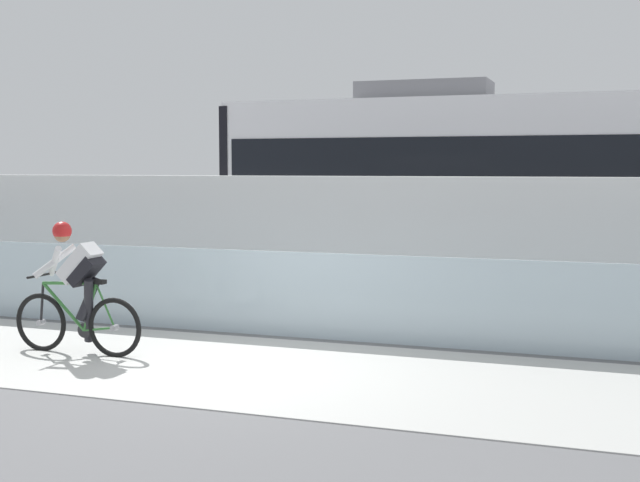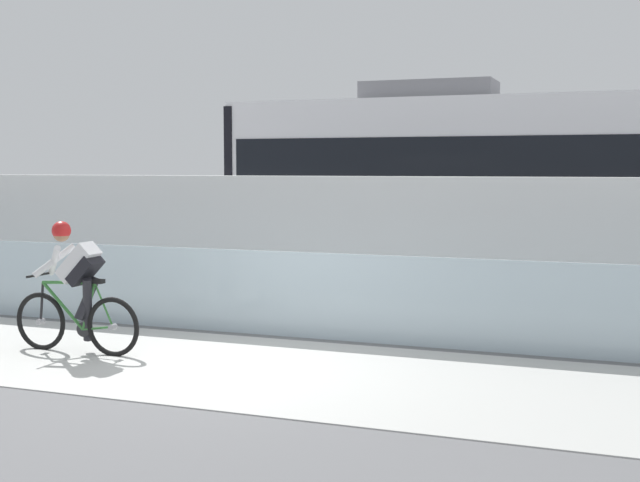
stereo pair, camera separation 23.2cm
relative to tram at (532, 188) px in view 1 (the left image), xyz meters
The scene contains 8 objects.
ground_plane 7.56m from the tram, 110.59° to the right, with size 200.00×200.00×0.00m, color slate.
bike_path_deck 7.56m from the tram, 110.59° to the right, with size 32.00×3.20×0.01m, color beige.
glass_parapet 5.78m from the tram, 117.23° to the right, with size 32.00×0.05×1.14m, color silver.
concrete_barrier_wall 4.19m from the tram, 128.81° to the right, with size 32.00×0.36×2.12m, color white.
tram_rail_near 3.27m from the tram, 164.42° to the right, with size 32.00×0.08×0.01m, color #595654.
tram_rail_far 3.27m from the tram, 164.42° to the left, with size 32.00×0.08×0.01m, color #595654.
tram is the anchor object (origin of this frame).
cyclist_on_bike 8.38m from the tram, 124.40° to the right, with size 1.77×0.58×1.61m.
Camera 1 is at (3.97, -8.50, 2.27)m, focal length 47.30 mm.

